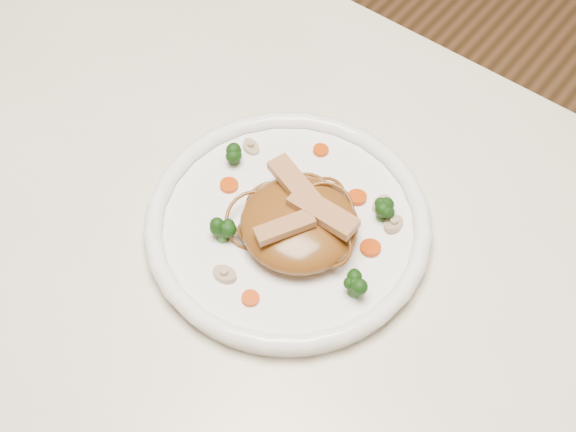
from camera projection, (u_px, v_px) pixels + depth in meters
The scene contains 19 objects.
table at pixel (263, 309), 0.92m from camera, with size 1.20×0.80×0.75m.
plate at pixel (288, 228), 0.86m from camera, with size 0.30×0.30×0.02m, color white.
noodle_mound at pixel (299, 223), 0.83m from camera, with size 0.12×0.12×0.04m, color brown.
chicken_a at pixel (323, 212), 0.80m from camera, with size 0.08×0.02×0.01m, color tan.
chicken_b at pixel (295, 183), 0.82m from camera, with size 0.07×0.02×0.01m, color tan.
chicken_c at pixel (285, 227), 0.79m from camera, with size 0.06×0.02×0.01m, color tan.
broccoli_0 at pixel (383, 210), 0.84m from camera, with size 0.02×0.02×0.03m, color #133A0C, non-canonical shape.
broccoli_1 at pixel (233, 152), 0.89m from camera, with size 0.03×0.03×0.03m, color #133A0C, non-canonical shape.
broccoli_2 at pixel (222, 230), 0.82m from camera, with size 0.03×0.03×0.03m, color #133A0C, non-canonical shape.
broccoli_3 at pixel (355, 284), 0.79m from camera, with size 0.03×0.03×0.03m, color #133A0C, non-canonical shape.
carrot_0 at pixel (357, 197), 0.87m from camera, with size 0.02×0.02×0.01m, color #C13807.
carrot_1 at pixel (229, 185), 0.87m from camera, with size 0.02×0.02×0.01m, color #C13807.
carrot_2 at pixel (370, 248), 0.83m from camera, with size 0.02×0.02×0.01m, color #C13807.
carrot_3 at pixel (321, 150), 0.90m from camera, with size 0.02×0.02×0.01m, color #C13807.
carrot_4 at pixel (250, 298), 0.79m from camera, with size 0.02×0.02×0.01m, color #C13807.
mushroom_0 at pixel (225, 274), 0.81m from camera, with size 0.03×0.03×0.01m, color beige.
mushroom_1 at pixel (393, 224), 0.84m from camera, with size 0.03×0.03×0.01m, color beige.
mushroom_2 at pixel (251, 147), 0.91m from camera, with size 0.02×0.02×0.01m, color beige.
mushroom_3 at pixel (382, 204), 0.86m from camera, with size 0.03×0.03×0.01m, color beige.
Camera 1 is at (0.29, -0.32, 1.47)m, focal length 49.58 mm.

